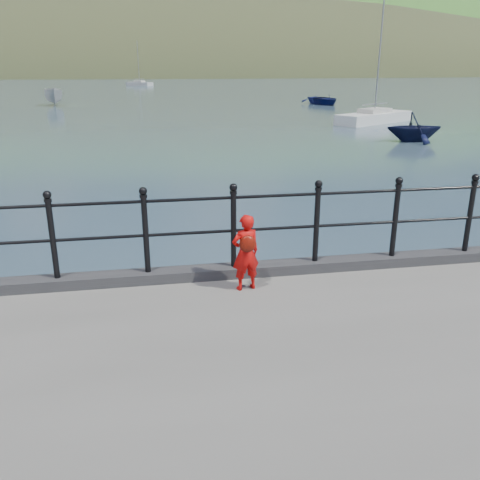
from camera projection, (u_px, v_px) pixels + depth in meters
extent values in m
plane|color=#2D4251|center=(193.00, 336.00, 7.62)|extent=(600.00, 600.00, 0.00)
cube|color=#28282B|center=(192.00, 274.00, 7.13)|extent=(60.00, 0.30, 0.15)
cylinder|color=black|center=(190.00, 233.00, 6.94)|extent=(18.00, 0.04, 0.04)
cylinder|color=black|center=(189.00, 200.00, 6.78)|extent=(18.00, 0.04, 0.04)
cylinder|color=black|center=(53.00, 241.00, 6.64)|extent=(0.08, 0.08, 1.05)
sphere|color=black|center=(47.00, 195.00, 6.44)|extent=(0.11, 0.11, 0.11)
cylinder|color=black|center=(146.00, 235.00, 6.84)|extent=(0.08, 0.08, 1.05)
sphere|color=black|center=(143.00, 191.00, 6.64)|extent=(0.11, 0.11, 0.11)
cylinder|color=black|center=(234.00, 231.00, 7.04)|extent=(0.08, 0.08, 1.05)
sphere|color=black|center=(233.00, 187.00, 6.84)|extent=(0.11, 0.11, 0.11)
cylinder|color=black|center=(316.00, 226.00, 7.24)|extent=(0.08, 0.08, 1.05)
sphere|color=black|center=(319.00, 184.00, 7.03)|extent=(0.11, 0.11, 0.11)
cylinder|color=black|center=(395.00, 222.00, 7.43)|extent=(0.08, 0.08, 1.05)
sphere|color=black|center=(399.00, 181.00, 7.23)|extent=(0.11, 0.11, 0.11)
cylinder|color=black|center=(469.00, 218.00, 7.63)|extent=(0.08, 0.08, 1.05)
sphere|color=black|center=(476.00, 178.00, 7.43)|extent=(0.11, 0.11, 0.11)
ellipsoid|color=#333A21|center=(201.00, 117.00, 197.44)|extent=(400.00, 100.00, 88.00)
ellipsoid|color=#387026|center=(266.00, 128.00, 263.78)|extent=(600.00, 180.00, 156.00)
cube|color=silver|center=(40.00, 68.00, 169.32)|extent=(9.00, 6.00, 6.00)
cube|color=#4C4744|center=(38.00, 55.00, 168.01)|extent=(9.50, 6.50, 2.00)
cube|color=silver|center=(111.00, 68.00, 173.12)|extent=(9.00, 6.00, 6.00)
cube|color=#4C4744|center=(110.00, 55.00, 171.81)|extent=(9.50, 6.50, 2.00)
cube|color=silver|center=(198.00, 68.00, 178.08)|extent=(9.00, 6.00, 6.00)
cube|color=#4C4744|center=(198.00, 56.00, 176.77)|extent=(9.50, 6.50, 2.00)
cube|color=silver|center=(273.00, 68.00, 182.54)|extent=(9.00, 6.00, 6.00)
cube|color=#4C4744|center=(273.00, 56.00, 181.24)|extent=(9.50, 6.50, 2.00)
imported|color=red|center=(246.00, 253.00, 6.67)|extent=(0.42, 0.33, 1.04)
ellipsoid|color=red|center=(248.00, 244.00, 6.49)|extent=(0.22, 0.11, 0.23)
imported|color=#12184F|center=(323.00, 99.00, 52.40)|extent=(4.13, 5.32, 1.01)
imported|color=beige|center=(54.00, 96.00, 50.52)|extent=(2.59, 4.89, 1.79)
imported|color=black|center=(414.00, 127.00, 26.67)|extent=(3.08, 2.70, 1.55)
cube|color=beige|center=(140.00, 84.00, 99.58)|extent=(5.34, 5.14, 0.90)
cube|color=beige|center=(139.00, 82.00, 99.42)|extent=(2.28, 2.24, 0.50)
cylinder|color=#A5A5A8|center=(138.00, 62.00, 98.20)|extent=(0.10, 0.10, 7.60)
cylinder|color=#A5A5A8|center=(139.00, 79.00, 99.24)|extent=(1.92, 1.79, 0.06)
cube|color=white|center=(374.00, 119.00, 35.56)|extent=(6.71, 5.17, 0.90)
cube|color=beige|center=(375.00, 112.00, 35.39)|extent=(2.70, 2.36, 0.50)
cylinder|color=#A5A5A8|center=(380.00, 49.00, 34.05)|extent=(0.10, 0.10, 8.31)
cylinder|color=#A5A5A8|center=(375.00, 104.00, 35.21)|extent=(2.61, 1.66, 0.06)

